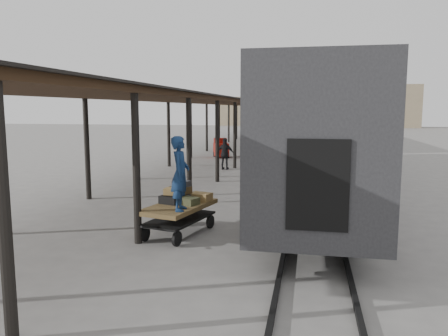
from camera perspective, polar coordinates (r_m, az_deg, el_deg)
ground at (r=13.34m, az=-2.40°, el=-7.56°), size 160.00×160.00×0.00m
train at (r=46.30m, az=11.45°, el=6.56°), size 3.45×76.01×4.01m
canopy at (r=37.07m, az=1.19°, el=8.49°), size 4.90×64.30×4.15m
rails at (r=46.63m, az=11.37°, el=3.33°), size 1.54×150.00×0.12m
building_far at (r=91.17m, az=18.25°, el=7.65°), size 18.00×10.00×8.00m
building_left at (r=95.40m, az=3.35°, el=7.41°), size 12.00×8.00×6.00m
baggage_cart at (r=12.36m, az=-5.90°, el=-5.73°), size 1.79×2.63×0.86m
suitcase_stack at (r=12.62m, az=-5.29°, el=-3.55°), size 1.41×1.18×0.59m
luggage_tug at (r=31.80m, az=-0.40°, el=2.54°), size 1.43×1.80×1.39m
porter at (r=11.45m, az=-5.73°, el=-0.72°), size 0.55×0.76×1.96m
pedestrian at (r=25.36m, az=0.16°, el=1.85°), size 1.11×0.53×1.83m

